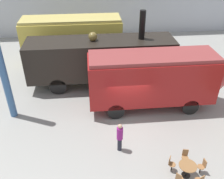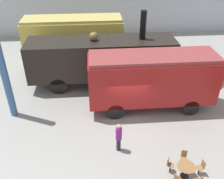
% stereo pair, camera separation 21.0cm
% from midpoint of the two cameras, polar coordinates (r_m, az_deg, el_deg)
% --- Properties ---
extents(ground_plane, '(80.00, 80.00, 0.00)m').
position_cam_midpoint_polar(ground_plane, '(16.41, 3.87, -6.45)').
color(ground_plane, gray).
extents(passenger_coach_vintage, '(8.64, 2.59, 4.11)m').
position_cam_midpoint_polar(passenger_coach_vintage, '(22.88, -8.48, 12.04)').
color(passenger_coach_vintage, '#E0C64C').
rests_on(passenger_coach_vintage, ground_plane).
extents(steam_locomotive, '(10.95, 2.75, 5.69)m').
position_cam_midpoint_polar(steam_locomotive, '(19.03, -2.02, 7.28)').
color(steam_locomotive, black).
rests_on(steam_locomotive, ground_plane).
extents(streamlined_locomotive, '(10.04, 2.54, 3.87)m').
position_cam_midpoint_polar(streamlined_locomotive, '(16.59, 11.83, 2.74)').
color(streamlined_locomotive, maroon).
rests_on(streamlined_locomotive, ground_plane).
extents(cafe_table_near, '(0.88, 0.88, 0.71)m').
position_cam_midpoint_polar(cafe_table_near, '(13.19, 17.03, -16.86)').
color(cafe_table_near, black).
rests_on(cafe_table_near, ground_plane).
extents(cafe_chair_0, '(0.40, 0.40, 0.87)m').
position_cam_midpoint_polar(cafe_chair_0, '(12.72, 15.17, -19.22)').
color(cafe_chair_0, black).
rests_on(cafe_chair_0, ground_plane).
extents(cafe_chair_2, '(0.37, 0.36, 0.87)m').
position_cam_midpoint_polar(cafe_chair_2, '(13.57, 20.17, -16.22)').
color(cafe_chair_2, black).
rests_on(cafe_chair_2, ground_plane).
extents(cafe_chair_3, '(0.36, 0.38, 0.87)m').
position_cam_midpoint_polar(cafe_chair_3, '(13.77, 16.55, -14.49)').
color(cafe_chair_3, black).
rests_on(cafe_chair_3, ground_plane).
extents(cafe_chair_4, '(0.40, 0.39, 0.87)m').
position_cam_midpoint_polar(cafe_chair_4, '(13.26, 13.45, -16.15)').
color(cafe_chair_4, black).
rests_on(cafe_chair_4, ground_plane).
extents(visitor_person, '(0.34, 0.34, 1.81)m').
position_cam_midpoint_polar(visitor_person, '(13.60, 1.99, -10.65)').
color(visitor_person, '#262633').
rests_on(visitor_person, ground_plane).
extents(support_pillar, '(0.44, 0.44, 8.00)m').
position_cam_midpoint_polar(support_pillar, '(15.89, -23.80, 6.28)').
color(support_pillar, '#386093').
rests_on(support_pillar, ground_plane).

